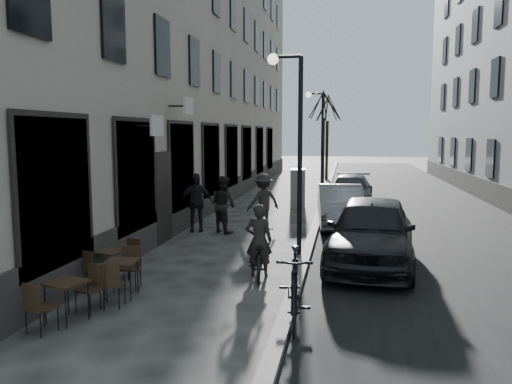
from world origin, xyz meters
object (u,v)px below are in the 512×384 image
(bistro_set_a, at_px, (67,297))
(pedestrian_far, at_px, (196,202))
(streetlamp_near, at_px, (293,131))
(tree_far, at_px, (328,109))
(bicycle, at_px, (259,254))
(bistro_set_b, at_px, (121,275))
(pedestrian_mid, at_px, (263,201))
(car_far, at_px, (351,191))
(streetlamp_far, at_px, (319,132))
(utility_cabinet, at_px, (298,188))
(tree_near, at_px, (324,104))
(car_near, at_px, (372,231))
(car_mid, at_px, (340,206))
(moped, at_px, (295,287))
(pedestrian_near, at_px, (223,204))
(bistro_set_c, at_px, (111,263))

(bistro_set_a, distance_m, pedestrian_far, 7.79)
(pedestrian_far, bearing_deg, streetlamp_near, -52.81)
(tree_far, bearing_deg, bicycle, -91.46)
(streetlamp_near, distance_m, bistro_set_b, 5.59)
(bistro_set_a, xyz_separation_m, pedestrian_mid, (1.86, 8.73, 0.47))
(tree_far, relative_size, car_far, 1.28)
(streetlamp_far, bearing_deg, utility_cabinet, -99.12)
(car_far, bearing_deg, streetlamp_far, 121.65)
(tree_near, relative_size, car_near, 1.18)
(streetlamp_near, bearing_deg, tree_near, 89.72)
(car_far, bearing_deg, pedestrian_far, -122.96)
(streetlamp_far, height_order, car_mid, streetlamp_far)
(tree_near, relative_size, bicycle, 3.07)
(car_far, distance_m, moped, 13.74)
(pedestrian_far, relative_size, moped, 0.92)
(utility_cabinet, xyz_separation_m, car_far, (2.18, 0.98, -0.17))
(utility_cabinet, bearing_deg, bistro_set_a, -104.55)
(bistro_set_a, height_order, bistro_set_b, bistro_set_b)
(bicycle, bearing_deg, pedestrian_near, -75.56)
(car_near, bearing_deg, moped, -104.37)
(tree_near, height_order, pedestrian_mid, tree_near)
(tree_near, xyz_separation_m, bistro_set_b, (-2.93, -18.95, -4.23))
(bistro_set_c, height_order, car_far, car_far)
(pedestrian_mid, bearing_deg, streetlamp_far, -135.49)
(tree_near, bearing_deg, car_far, -75.97)
(bicycle, distance_m, pedestrian_far, 5.40)
(streetlamp_near, distance_m, pedestrian_far, 4.73)
(streetlamp_far, bearing_deg, tree_far, 89.54)
(pedestrian_far, xyz_separation_m, moped, (3.87, -7.11, -0.32))
(streetlamp_near, xyz_separation_m, pedestrian_far, (-3.35, 2.48, -2.23))
(streetlamp_near, xyz_separation_m, tree_far, (0.07, 21.00, 1.50))
(pedestrian_mid, bearing_deg, moped, 66.31)
(streetlamp_far, relative_size, car_far, 1.14)
(tree_far, distance_m, bicycle, 23.47)
(bistro_set_a, relative_size, car_mid, 0.35)
(pedestrian_near, distance_m, car_mid, 4.05)
(streetlamp_far, height_order, car_far, streetlamp_far)
(bistro_set_b, bearing_deg, car_far, 63.79)
(bistro_set_b, bearing_deg, pedestrian_far, 86.91)
(pedestrian_near, bearing_deg, bistro_set_c, 114.22)
(streetlamp_far, bearing_deg, streetlamp_near, -90.00)
(pedestrian_far, bearing_deg, bistro_set_a, -105.16)
(streetlamp_near, bearing_deg, pedestrian_far, 143.51)
(streetlamp_far, bearing_deg, car_near, -81.30)
(tree_far, xyz_separation_m, pedestrian_mid, (-1.41, -17.56, -3.77))
(bistro_set_c, distance_m, pedestrian_far, 5.64)
(bistro_set_a, bearing_deg, moped, 27.02)
(bistro_set_a, relative_size, pedestrian_mid, 0.80)
(bistro_set_a, distance_m, pedestrian_near, 7.77)
(moped, bearing_deg, tree_near, 86.40)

